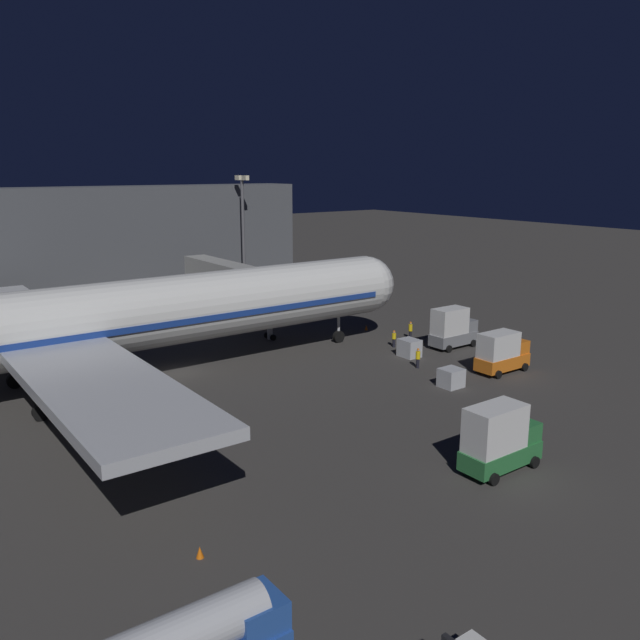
# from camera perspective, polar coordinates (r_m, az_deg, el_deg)

# --- Properties ---
(ground_plane) EXTENTS (320.00, 320.00, 0.00)m
(ground_plane) POSITION_cam_1_polar(r_m,az_deg,el_deg) (56.78, -12.28, -4.62)
(ground_plane) COLOR #383533
(airliner_at_gate) EXTENTS (48.18, 69.91, 18.88)m
(airliner_at_gate) POSITION_cam_1_polar(r_m,az_deg,el_deg) (52.13, -23.63, -0.83)
(airliner_at_gate) COLOR silver
(airliner_at_gate) RESTS_ON ground_plane
(jet_bridge) EXTENTS (19.90, 3.40, 7.08)m
(jet_bridge) POSITION_cam_1_polar(r_m,az_deg,el_deg) (70.26, -6.96, 3.66)
(jet_bridge) COLOR #9E9E99
(jet_bridge) RESTS_ON ground_plane
(apron_floodlight_mast) EXTENTS (2.90, 0.50, 16.17)m
(apron_floodlight_mast) POSITION_cam_1_polar(r_m,az_deg,el_deg) (86.69, -6.78, 8.10)
(apron_floodlight_mast) COLOR #59595E
(apron_floodlight_mast) RESTS_ON ground_plane
(catering_truck) EXTENTS (2.36, 4.95, 3.97)m
(catering_truck) POSITION_cam_1_polar(r_m,az_deg,el_deg) (64.20, 11.60, -0.68)
(catering_truck) COLOR slate
(catering_truck) RESTS_ON ground_plane
(cargo_truck_aft) EXTENTS (2.36, 5.19, 4.04)m
(cargo_truck_aft) POSITION_cam_1_polar(r_m,az_deg,el_deg) (39.13, 15.52, -9.98)
(cargo_truck_aft) COLOR #287038
(cargo_truck_aft) RESTS_ON ground_plane
(ops_van) EXTENTS (2.36, 5.05, 3.55)m
(ops_van) POSITION_cam_1_polar(r_m,az_deg,el_deg) (57.51, 15.71, -2.71)
(ops_van) COLOR orange
(ops_van) RESTS_ON ground_plane
(baggage_container_near_belt) EXTENTS (1.59, 1.70, 1.52)m
(baggage_container_near_belt) POSITION_cam_1_polar(r_m,az_deg,el_deg) (53.01, 11.46, -5.00)
(baggage_container_near_belt) COLOR #B7BABF
(baggage_container_near_belt) RESTS_ON ground_plane
(baggage_container_mid_row) EXTENTS (1.86, 1.54, 1.64)m
(baggage_container_mid_row) POSITION_cam_1_polar(r_m,az_deg,el_deg) (60.73, 7.87, -2.45)
(baggage_container_mid_row) COLOR #B7BABF
(baggage_container_mid_row) RESTS_ON ground_plane
(ground_crew_near_nose_gear) EXTENTS (0.40, 0.40, 1.68)m
(ground_crew_near_nose_gear) POSITION_cam_1_polar(r_m,az_deg,el_deg) (63.68, 6.53, -1.58)
(ground_crew_near_nose_gear) COLOR black
(ground_crew_near_nose_gear) RESTS_ON ground_plane
(ground_crew_by_belt_loader) EXTENTS (0.40, 0.40, 1.81)m
(ground_crew_by_belt_loader) POSITION_cam_1_polar(r_m,az_deg,el_deg) (66.94, 7.96, -0.83)
(ground_crew_by_belt_loader) COLOR black
(ground_crew_by_belt_loader) RESTS_ON ground_plane
(ground_crew_marshaller_fwd) EXTENTS (0.40, 0.40, 1.80)m
(ground_crew_marshaller_fwd) POSITION_cam_1_polar(r_m,az_deg,el_deg) (57.31, 8.61, -3.26)
(ground_crew_marshaller_fwd) COLOR black
(ground_crew_marshaller_fwd) RESTS_ON ground_plane
(traffic_cone_nose_port) EXTENTS (0.36, 0.36, 0.55)m
(traffic_cone_nose_port) POSITION_cam_1_polar(r_m,az_deg,el_deg) (67.00, 6.52, -1.40)
(traffic_cone_nose_port) COLOR orange
(traffic_cone_nose_port) RESTS_ON ground_plane
(traffic_cone_nose_starboard) EXTENTS (0.36, 0.36, 0.55)m
(traffic_cone_nose_starboard) POSITION_cam_1_polar(r_m,az_deg,el_deg) (70.19, 4.09, -0.68)
(traffic_cone_nose_starboard) COLOR orange
(traffic_cone_nose_starboard) RESTS_ON ground_plane
(traffic_cone_wingtip_svc_side) EXTENTS (0.36, 0.36, 0.55)m
(traffic_cone_wingtip_svc_side) POSITION_cam_1_polar(r_m,az_deg,el_deg) (31.39, -10.53, -19.44)
(traffic_cone_wingtip_svc_side) COLOR orange
(traffic_cone_wingtip_svc_side) RESTS_ON ground_plane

